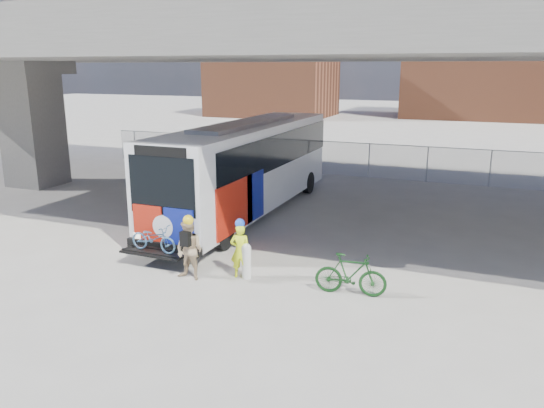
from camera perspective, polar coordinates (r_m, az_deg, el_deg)
The scene contains 9 objects.
ground at distance 18.03m, azimuth -0.99°, elevation -4.00°, with size 160.00×160.00×0.00m, color #9E9991.
bus at distance 21.12m, azimuth -2.62°, elevation 4.64°, with size 2.67×12.90×3.69m.
overpass at distance 20.85m, azimuth 3.45°, elevation 16.74°, with size 40.00×16.00×7.95m.
chainlink_fence at distance 28.84m, azimuth 8.48°, elevation 5.77°, with size 30.00×0.06×30.00m.
brick_buildings at distance 64.17m, azimuth 17.81°, elevation 13.56°, with size 54.00×22.00×12.00m.
bollard at distance 14.79m, azimuth -2.77°, elevation -6.00°, with size 0.26×0.26×1.01m.
cyclist_hivis at distance 14.77m, azimuth -3.43°, elevation -4.89°, with size 0.64×0.51×1.71m.
cyclist_tan at distance 14.77m, azimuth -8.89°, elevation -4.83°, with size 0.86×0.70×1.85m.
bike_parked at distance 13.88m, azimuth 8.46°, elevation -7.51°, with size 0.52×1.85×1.11m, color #123A15.
Camera 1 is at (6.76, -15.71, 5.72)m, focal length 35.00 mm.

